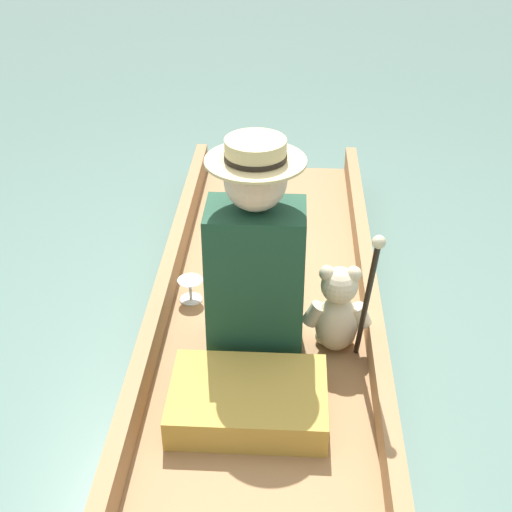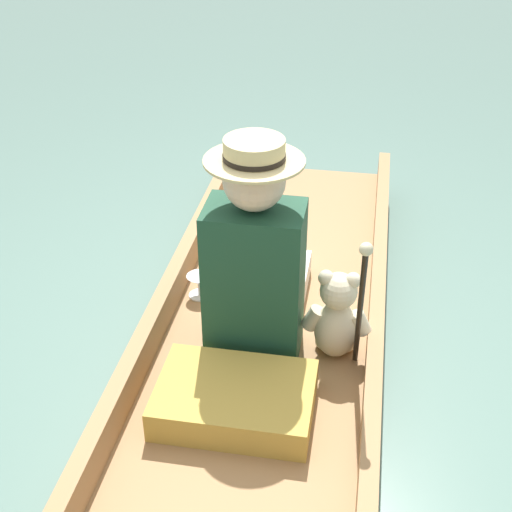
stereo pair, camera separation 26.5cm
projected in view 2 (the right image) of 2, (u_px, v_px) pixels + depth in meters
The scene contains 7 objects.
ground_plane at pixel (263, 367), 2.94m from camera, with size 16.00×16.00×0.00m, color slate.
punt_boat at pixel (264, 352), 2.89m from camera, with size 0.94×3.30×0.27m.
seat_cushion at pixel (235, 399), 2.50m from camera, with size 0.55×0.38×0.12m.
seated_person at pixel (257, 265), 2.71m from camera, with size 0.36×0.77×0.89m.
teddy_bear at pixel (337, 317), 2.71m from camera, with size 0.27×0.16×0.39m.
wine_glass at pixel (199, 282), 3.10m from camera, with size 0.11×0.11×0.10m.
walking_cane at pixel (361, 299), 2.40m from camera, with size 0.04×0.33×0.71m.
Camera 2 is at (0.35, -2.21, 1.95)m, focal length 50.00 mm.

